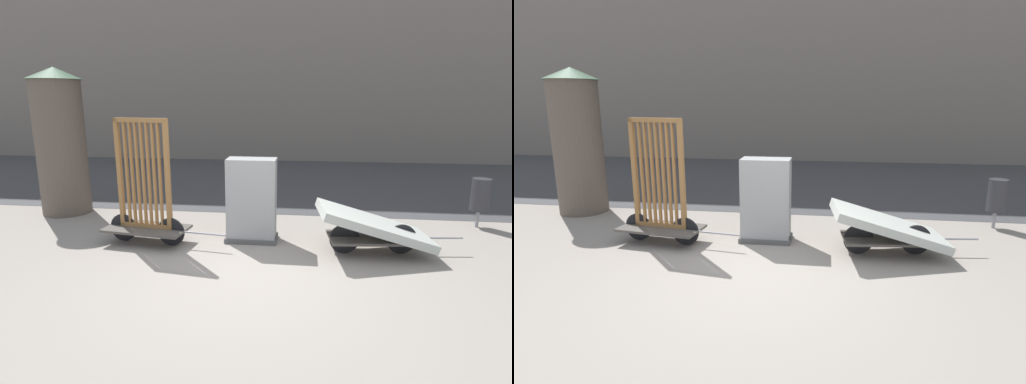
# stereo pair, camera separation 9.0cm
# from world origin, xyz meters

# --- Properties ---
(ground_plane) EXTENTS (60.00, 60.00, 0.00)m
(ground_plane) POSITION_xyz_m (0.00, 0.00, 0.00)
(ground_plane) COLOR gray
(road_strip) EXTENTS (56.00, 7.40, 0.01)m
(road_strip) POSITION_xyz_m (0.00, 6.72, 0.00)
(road_strip) COLOR #424244
(road_strip) RESTS_ON ground_plane
(bike_cart_with_bedframe) EXTENTS (2.08, 0.84, 2.05)m
(bike_cart_with_bedframe) POSITION_xyz_m (-1.81, 1.09, 0.68)
(bike_cart_with_bedframe) COLOR #4C4742
(bike_cart_with_bedframe) RESTS_ON ground_plane
(bike_cart_with_mattress) EXTENTS (2.26, 1.12, 0.77)m
(bike_cart_with_mattress) POSITION_xyz_m (1.82, 1.09, 0.42)
(bike_cart_with_mattress) COLOR #4C4742
(bike_cart_with_mattress) RESTS_ON ground_plane
(utility_cabinet) EXTENTS (0.86, 0.49, 1.39)m
(utility_cabinet) POSITION_xyz_m (-0.12, 1.44, 0.65)
(utility_cabinet) COLOR #4C4C4C
(utility_cabinet) RESTS_ON ground_plane
(trash_bin) EXTENTS (0.32, 0.32, 0.92)m
(trash_bin) POSITION_xyz_m (3.96, 2.67, 0.61)
(trash_bin) COLOR gray
(trash_bin) RESTS_ON ground_plane
(advertising_column) EXTENTS (1.08, 1.08, 2.95)m
(advertising_column) POSITION_xyz_m (-4.21, 2.67, 1.50)
(advertising_column) COLOR brown
(advertising_column) RESTS_ON ground_plane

